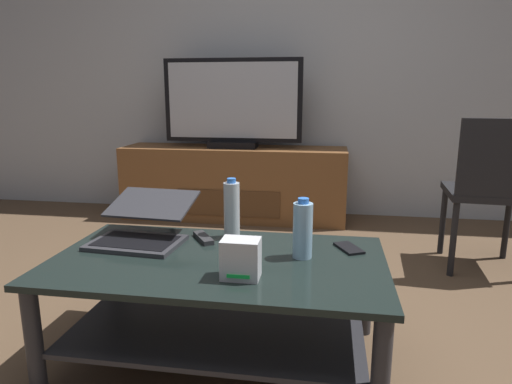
# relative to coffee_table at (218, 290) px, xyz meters

# --- Properties ---
(ground_plane) EXTENTS (7.68, 7.68, 0.00)m
(ground_plane) POSITION_rel_coffee_table_xyz_m (0.11, 0.07, -0.30)
(ground_plane) COLOR brown
(back_wall) EXTENTS (6.40, 0.12, 2.80)m
(back_wall) POSITION_rel_coffee_table_xyz_m (0.11, 2.37, 1.10)
(back_wall) COLOR silver
(back_wall) RESTS_ON ground
(coffee_table) EXTENTS (1.26, 0.71, 0.43)m
(coffee_table) POSITION_rel_coffee_table_xyz_m (0.00, 0.00, 0.00)
(coffee_table) COLOR black
(coffee_table) RESTS_ON ground
(media_cabinet) EXTENTS (1.84, 0.46, 0.60)m
(media_cabinet) POSITION_rel_coffee_table_xyz_m (-0.37, 2.05, -0.00)
(media_cabinet) COLOR brown
(media_cabinet) RESTS_ON ground
(television) EXTENTS (1.12, 0.20, 0.71)m
(television) POSITION_rel_coffee_table_xyz_m (-0.37, 2.02, 0.64)
(television) COLOR black
(television) RESTS_ON media_cabinet
(dining_chair) EXTENTS (0.47, 0.47, 0.91)m
(dining_chair) POSITION_rel_coffee_table_xyz_m (1.32, 1.13, 0.22)
(dining_chair) COLOR black
(dining_chair) RESTS_ON ground
(laptop) EXTENTS (0.39, 0.43, 0.18)m
(laptop) POSITION_rel_coffee_table_xyz_m (-0.36, 0.16, 0.19)
(laptop) COLOR #333338
(laptop) RESTS_ON coffee_table
(router_box) EXTENTS (0.13, 0.10, 0.14)m
(router_box) POSITION_rel_coffee_table_xyz_m (0.12, -0.16, 0.20)
(router_box) COLOR silver
(router_box) RESTS_ON coffee_table
(water_bottle_near) EXTENTS (0.07, 0.07, 0.26)m
(water_bottle_near) POSITION_rel_coffee_table_xyz_m (0.00, 0.25, 0.25)
(water_bottle_near) COLOR silver
(water_bottle_near) RESTS_ON coffee_table
(water_bottle_far) EXTENTS (0.07, 0.07, 0.23)m
(water_bottle_far) POSITION_rel_coffee_table_xyz_m (0.32, 0.06, 0.24)
(water_bottle_far) COLOR #99C6E5
(water_bottle_far) RESTS_ON coffee_table
(cell_phone) EXTENTS (0.13, 0.16, 0.01)m
(cell_phone) POSITION_rel_coffee_table_xyz_m (0.50, 0.18, 0.14)
(cell_phone) COLOR black
(cell_phone) RESTS_ON coffee_table
(tv_remote) EXTENTS (0.13, 0.16, 0.02)m
(tv_remote) POSITION_rel_coffee_table_xyz_m (-0.11, 0.20, 0.14)
(tv_remote) COLOR #2D2D30
(tv_remote) RESTS_ON coffee_table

